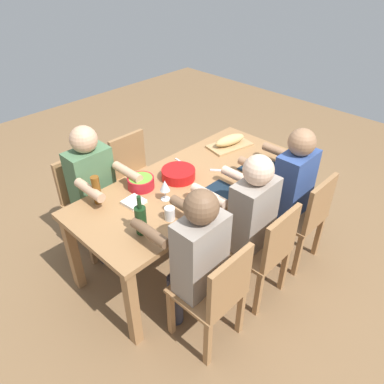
% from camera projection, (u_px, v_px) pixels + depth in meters
% --- Properties ---
extents(ground_plane, '(8.00, 8.00, 0.00)m').
position_uv_depth(ground_plane, '(192.00, 248.00, 3.35)').
color(ground_plane, brown).
extents(dining_table, '(1.99, 0.84, 0.74)m').
position_uv_depth(dining_table, '(192.00, 189.00, 2.97)').
color(dining_table, '#9E7044').
rests_on(dining_table, ground_plane).
extents(chair_far_left, '(0.40, 0.40, 0.85)m').
position_uv_depth(chair_far_left, '(305.00, 215.00, 2.97)').
color(chair_far_left, '#9E7044').
rests_on(chair_far_left, ground_plane).
extents(diner_far_left, '(0.41, 0.53, 1.20)m').
position_uv_depth(diner_far_left, '(289.00, 185.00, 2.95)').
color(diner_far_left, '#2D2D38').
rests_on(diner_far_left, ground_plane).
extents(chair_near_right, '(0.40, 0.40, 0.85)m').
position_uv_depth(chair_near_right, '(87.00, 198.00, 3.17)').
color(chair_near_right, '#9E7044').
rests_on(chair_near_right, ground_plane).
extents(diner_near_right, '(0.41, 0.53, 1.20)m').
position_uv_depth(diner_near_right, '(95.00, 185.00, 2.94)').
color(diner_near_right, '#2D2D38').
rests_on(diner_near_right, ground_plane).
extents(chair_far_center, '(0.40, 0.40, 0.85)m').
position_uv_depth(chair_far_center, '(266.00, 249.00, 2.65)').
color(chair_far_center, '#9E7044').
rests_on(chair_far_center, ground_plane).
extents(diner_far_center, '(0.41, 0.53, 1.20)m').
position_uv_depth(diner_far_center, '(248.00, 215.00, 2.63)').
color(diner_far_center, '#2D2D38').
rests_on(diner_far_center, ground_plane).
extents(chair_near_center, '(0.40, 0.40, 0.85)m').
position_uv_depth(chair_near_center, '(136.00, 174.00, 3.49)').
color(chair_near_center, '#9E7044').
rests_on(chair_near_center, ground_plane).
extents(chair_far_right, '(0.40, 0.40, 0.85)m').
position_uv_depth(chair_far_right, '(216.00, 293.00, 2.33)').
color(chair_far_right, '#9E7044').
rests_on(chair_far_right, ground_plane).
extents(diner_far_right, '(0.41, 0.53, 1.20)m').
position_uv_depth(diner_far_right, '(195.00, 254.00, 2.31)').
color(diner_far_right, '#2D2D38').
rests_on(diner_far_right, ground_plane).
extents(serving_bowl_salad, '(0.21, 0.21, 0.09)m').
position_uv_depth(serving_bowl_salad, '(141.00, 182.00, 2.82)').
color(serving_bowl_salad, '#B21923').
rests_on(serving_bowl_salad, dining_table).
extents(serving_bowl_fruit, '(0.27, 0.27, 0.08)m').
position_uv_depth(serving_bowl_fruit, '(178.00, 173.00, 2.93)').
color(serving_bowl_fruit, red).
rests_on(serving_bowl_fruit, dining_table).
extents(cutting_board, '(0.44, 0.30, 0.02)m').
position_uv_depth(cutting_board, '(230.00, 145.00, 3.39)').
color(cutting_board, tan).
rests_on(cutting_board, dining_table).
extents(bread_loaf, '(0.34, 0.17, 0.09)m').
position_uv_depth(bread_loaf, '(230.00, 140.00, 3.36)').
color(bread_loaf, tan).
rests_on(bread_loaf, cutting_board).
extents(wine_bottle, '(0.08, 0.08, 0.29)m').
position_uv_depth(wine_bottle, '(141.00, 219.00, 2.35)').
color(wine_bottle, '#193819').
rests_on(wine_bottle, dining_table).
extents(beer_bottle, '(0.06, 0.06, 0.22)m').
position_uv_depth(beer_bottle, '(97.00, 190.00, 2.62)').
color(beer_bottle, brown).
rests_on(beer_bottle, dining_table).
extents(wine_glass, '(0.08, 0.08, 0.17)m').
position_uv_depth(wine_glass, '(165.00, 186.00, 2.65)').
color(wine_glass, silver).
rests_on(wine_glass, dining_table).
extents(placemat_far_left, '(0.32, 0.23, 0.01)m').
position_uv_depth(placemat_far_left, '(259.00, 167.00, 3.10)').
color(placemat_far_left, '#142333').
rests_on(placemat_far_left, dining_table).
extents(placemat_far_center, '(0.32, 0.23, 0.01)m').
position_uv_depth(placemat_far_center, '(217.00, 193.00, 2.77)').
color(placemat_far_center, '#142333').
rests_on(placemat_far_center, dining_table).
extents(fork_near_center, '(0.04, 0.17, 0.01)m').
position_uv_depth(fork_near_center, '(181.00, 162.00, 3.15)').
color(fork_near_center, silver).
rests_on(fork_near_center, dining_table).
extents(cup_far_right, '(0.07, 0.07, 0.09)m').
position_uv_depth(cup_far_right, '(170.00, 214.00, 2.50)').
color(cup_far_right, white).
rests_on(cup_far_right, dining_table).
extents(carving_knife, '(0.16, 0.20, 0.01)m').
position_uv_depth(carving_knife, '(224.00, 171.00, 3.04)').
color(carving_knife, silver).
rests_on(carving_knife, dining_table).
extents(napkin_stack, '(0.15, 0.15, 0.02)m').
position_uv_depth(napkin_stack, '(134.00, 202.00, 2.67)').
color(napkin_stack, white).
rests_on(napkin_stack, dining_table).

